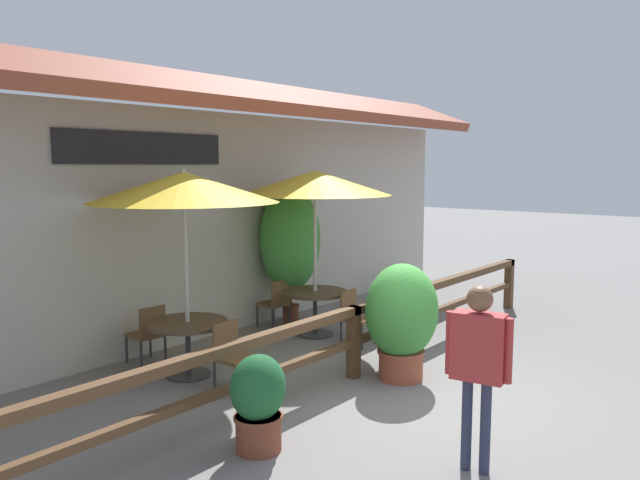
# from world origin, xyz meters

# --- Properties ---
(ground_plane) EXTENTS (60.00, 60.00, 0.00)m
(ground_plane) POSITION_xyz_m (0.00, 0.00, 0.00)
(ground_plane) COLOR slate
(building_facade) EXTENTS (14.28, 1.49, 4.23)m
(building_facade) POSITION_xyz_m (-0.00, 4.10, 2.17)
(building_facade) COLOR #BCB7A8
(building_facade) RESTS_ON ground
(patio_railing) EXTENTS (10.40, 0.14, 0.95)m
(patio_railing) POSITION_xyz_m (0.00, 1.05, 0.70)
(patio_railing) COLOR brown
(patio_railing) RESTS_ON ground
(patio_umbrella_near) EXTENTS (2.44, 2.44, 2.71)m
(patio_umbrella_near) POSITION_xyz_m (-1.31, 2.78, 2.48)
(patio_umbrella_near) COLOR #B7B2A8
(patio_umbrella_near) RESTS_ON ground
(dining_table_near) EXTENTS (1.06, 1.06, 0.73)m
(dining_table_near) POSITION_xyz_m (-1.31, 2.78, 0.59)
(dining_table_near) COLOR #4C3826
(dining_table_near) RESTS_ON ground
(chair_near_streetside) EXTENTS (0.42, 0.42, 0.83)m
(chair_near_streetside) POSITION_xyz_m (-1.29, 1.96, 0.46)
(chair_near_streetside) COLOR brown
(chair_near_streetside) RESTS_ON ground
(chair_near_wallside) EXTENTS (0.45, 0.45, 0.83)m
(chair_near_wallside) POSITION_xyz_m (-1.35, 3.60, 0.46)
(chair_near_wallside) COLOR brown
(chair_near_wallside) RESTS_ON ground
(patio_umbrella_middle) EXTENTS (2.44, 2.44, 2.71)m
(patio_umbrella_middle) POSITION_xyz_m (1.27, 2.74, 2.48)
(patio_umbrella_middle) COLOR #B7B2A8
(patio_umbrella_middle) RESTS_ON ground
(dining_table_middle) EXTENTS (1.06, 1.06, 0.73)m
(dining_table_middle) POSITION_xyz_m (1.27, 2.74, 0.59)
(dining_table_middle) COLOR #4C3826
(dining_table_middle) RESTS_ON ground
(chair_middle_streetside) EXTENTS (0.44, 0.44, 0.83)m
(chair_middle_streetside) POSITION_xyz_m (1.26, 1.93, 0.46)
(chair_middle_streetside) COLOR brown
(chair_middle_streetside) RESTS_ON ground
(chair_middle_wallside) EXTENTS (0.45, 0.45, 0.83)m
(chair_middle_wallside) POSITION_xyz_m (1.19, 3.54, 0.46)
(chair_middle_wallside) COLOR brown
(chair_middle_wallside) RESTS_ON ground
(potted_plant_broad_leaf) EXTENTS (1.01, 0.91, 1.51)m
(potted_plant_broad_leaf) POSITION_xyz_m (0.34, 0.54, 0.83)
(potted_plant_broad_leaf) COLOR #9E4C33
(potted_plant_broad_leaf) RESTS_ON ground
(potted_plant_entrance_palm) EXTENTS (0.57, 0.51, 0.96)m
(potted_plant_entrance_palm) POSITION_xyz_m (-2.28, 0.54, 0.50)
(potted_plant_entrance_palm) COLOR brown
(potted_plant_entrance_palm) RESTS_ON ground
(potted_plant_small_flowering) EXTENTS (1.11, 1.00, 2.41)m
(potted_plant_small_flowering) POSITION_xyz_m (1.58, 3.55, 1.48)
(potted_plant_small_flowering) COLOR brown
(potted_plant_small_flowering) RESTS_ON ground
(pedestrian) EXTENTS (0.28, 0.59, 1.71)m
(pedestrian) POSITION_xyz_m (-1.35, -1.28, 1.10)
(pedestrian) COLOR #2D334C
(pedestrian) RESTS_ON ground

